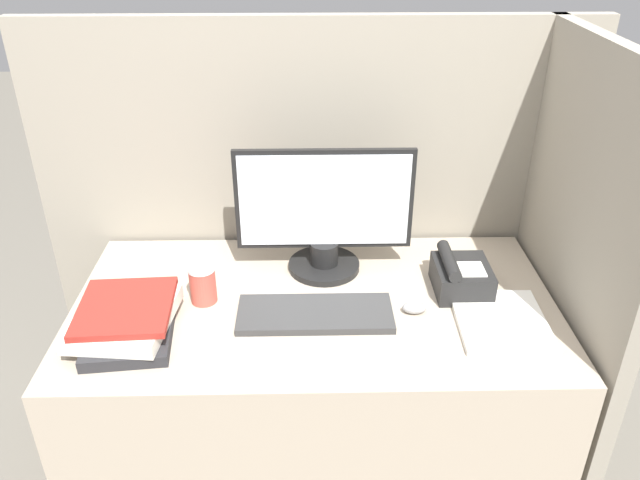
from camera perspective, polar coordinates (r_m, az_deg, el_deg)
The scene contains 10 objects.
cubicle_panel_rear at distance 2.13m, azimuth -0.64°, elevation 0.45°, with size 1.77×0.04×1.44m.
cubicle_panel_right at distance 1.96m, azimuth 21.22°, elevation -4.68°, with size 0.04×0.80×1.44m.
desk at distance 2.01m, azimuth -0.44°, elevation -14.23°, with size 1.37×0.74×0.73m.
monitor at distance 1.85m, azimuth 0.39°, elevation 2.04°, with size 0.53×0.22×0.39m.
keyboard at distance 1.72m, azimuth -0.42°, elevation -6.76°, with size 0.42×0.17×0.02m.
mouse at distance 1.75m, azimuth 8.62°, elevation -6.15°, with size 0.07×0.04×0.03m.
coffee_cup at distance 1.79m, azimuth -10.67°, elevation -3.98°, with size 0.08×0.08×0.11m.
book_stack at distance 1.71m, azimuth -17.28°, elevation -7.04°, with size 0.27×0.31×0.09m.
desk_telephone at distance 1.85m, azimuth 12.73°, elevation -3.27°, with size 0.16×0.18×0.12m.
paper_pile at distance 1.76m, azimuth 16.22°, elevation -7.14°, with size 0.24×0.28×0.02m.
Camera 1 is at (-0.02, -1.09, 1.75)m, focal length 35.00 mm.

